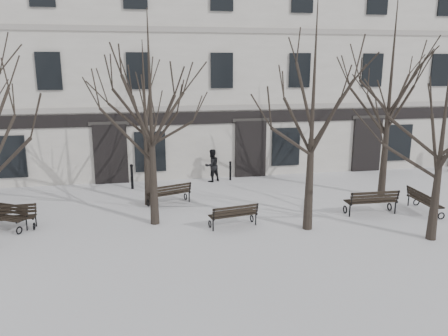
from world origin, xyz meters
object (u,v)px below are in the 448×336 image
object	(u,v)px
tree_2	(314,92)
bench_1	(234,214)
tree_1	(150,94)
bench_3	(5,216)
tree_3	(444,122)
bench_5	(423,201)
bench_2	(372,201)
bench_4	(169,193)
bench_0	(10,217)

from	to	relation	value
tree_2	bench_1	bearing A→B (deg)	165.59
tree_1	bench_3	bearing A→B (deg)	175.05
tree_1	bench_1	bearing A→B (deg)	-18.15
tree_3	bench_5	distance (m)	4.47
bench_2	bench_5	size ratio (longest dim) A/B	1.11
tree_2	tree_3	distance (m)	4.17
bench_4	bench_1	bearing A→B (deg)	104.59
bench_3	bench_4	distance (m)	6.15
bench_5	bench_4	bearing A→B (deg)	76.84
tree_1	bench_1	world-z (taller)	tree_1
bench_2	tree_2	bearing A→B (deg)	19.07
tree_2	bench_2	bearing A→B (deg)	18.08
bench_0	bench_5	world-z (taller)	bench_5
bench_1	bench_5	distance (m)	7.66
tree_2	tree_3	size ratio (longest dim) A/B	1.22
bench_1	bench_2	xyz separation A→B (m)	(5.54, 0.33, 0.07)
tree_1	bench_2	world-z (taller)	tree_1
tree_1	bench_4	distance (m)	4.76
bench_2	bench_3	world-z (taller)	bench_2
bench_2	bench_5	distance (m)	2.12
tree_2	bench_0	size ratio (longest dim) A/B	4.49
tree_3	bench_4	distance (m)	10.50
bench_3	bench_5	world-z (taller)	bench_5
tree_1	bench_2	bearing A→B (deg)	-3.98
bench_0	bench_4	xyz separation A→B (m)	(5.71, 1.75, 0.03)
bench_3	bench_5	bearing A→B (deg)	25.64
tree_3	bench_3	xyz separation A→B (m)	(-14.25, 3.69, -3.46)
tree_3	bench_5	world-z (taller)	tree_3
bench_0	bench_3	distance (m)	0.22
tree_3	bench_1	bearing A→B (deg)	159.58
bench_1	bench_3	bearing A→B (deg)	-19.53
tree_3	bench_2	bearing A→B (deg)	104.99
tree_2	bench_4	world-z (taller)	tree_2
bench_1	bench_3	size ratio (longest dim) A/B	0.99
bench_1	bench_5	world-z (taller)	bench_5
tree_2	tree_3	world-z (taller)	tree_2
bench_0	bench_5	distance (m)	15.49
bench_3	bench_4	bearing A→B (deg)	45.96
bench_4	bench_2	bearing A→B (deg)	140.61
bench_3	bench_5	size ratio (longest dim) A/B	1.00
tree_2	bench_5	distance (m)	6.75
tree_1	tree_2	size ratio (longest dim) A/B	0.98
bench_2	bench_3	size ratio (longest dim) A/B	1.11
tree_1	bench_1	xyz separation A→B (m)	(2.76, -0.90, -4.22)
bench_4	bench_3	bearing A→B (deg)	-3.93
tree_3	bench_2	size ratio (longest dim) A/B	3.13
bench_0	bench_2	size ratio (longest dim) A/B	0.85
tree_2	bench_1	world-z (taller)	tree_2
bench_4	bench_5	world-z (taller)	bench_4
bench_2	bench_5	world-z (taller)	bench_2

